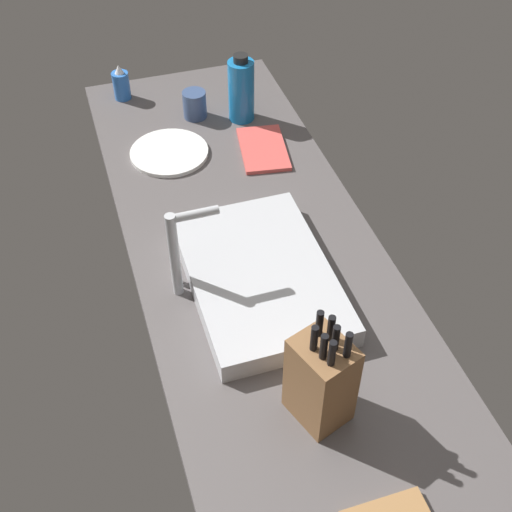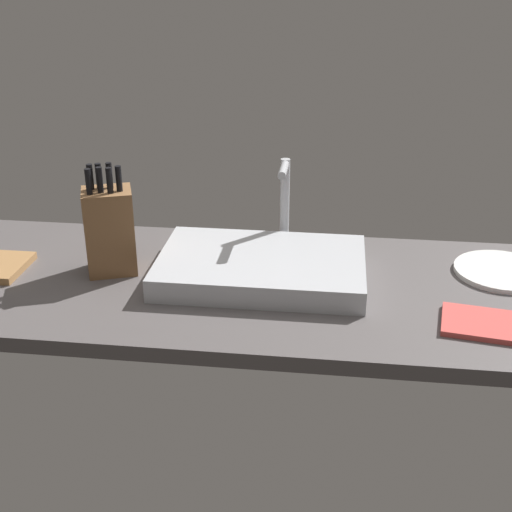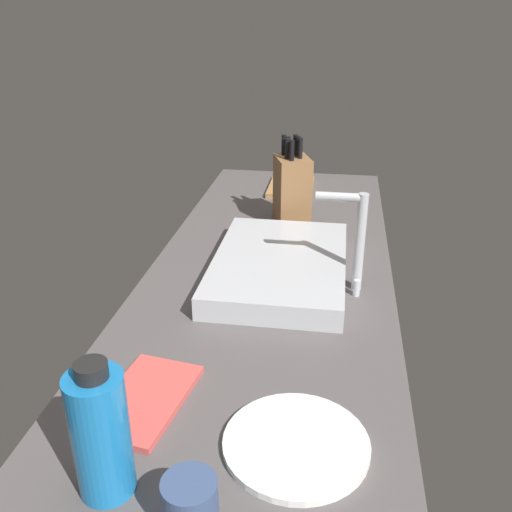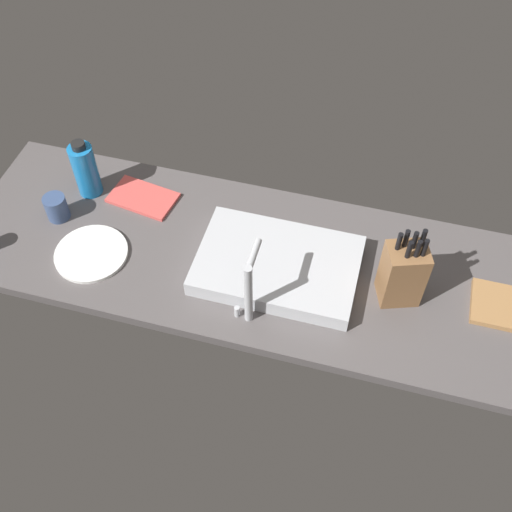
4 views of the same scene
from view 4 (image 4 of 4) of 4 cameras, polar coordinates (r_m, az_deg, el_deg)
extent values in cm
cube|color=#514C4C|center=(192.23, 0.57, -0.67)|extent=(193.34, 61.53, 3.50)
cube|color=#B7BABF|center=(186.21, 2.00, -0.86)|extent=(48.51, 32.02, 5.45)
cylinder|color=#B7BABF|center=(168.58, -0.72, -3.58)|extent=(2.40, 2.40, 23.78)
cylinder|color=#B7BABF|center=(162.89, -0.25, 0.09)|extent=(2.00, 10.63, 2.00)
cylinder|color=#B7BABF|center=(177.37, -1.78, -5.16)|extent=(1.60, 1.60, 4.00)
cube|color=brown|center=(179.53, 13.41, -1.63)|extent=(13.86, 12.69, 20.58)
cylinder|color=black|center=(171.66, 15.23, 1.64)|extent=(1.79, 1.79, 6.00)
cylinder|color=black|center=(169.50, 15.39, 0.74)|extent=(1.79, 1.79, 6.00)
cylinder|color=black|center=(170.51, 14.49, 1.43)|extent=(1.79, 1.79, 6.00)
cylinder|color=black|center=(168.79, 14.78, 0.65)|extent=(1.79, 1.79, 6.00)
cylinder|color=black|center=(170.37, 13.74, 1.60)|extent=(1.79, 1.79, 6.00)
cylinder|color=black|center=(168.01, 14.00, 0.58)|extent=(1.79, 1.79, 6.00)
cylinder|color=black|center=(169.23, 13.12, 1.33)|extent=(1.79, 1.79, 6.00)
cube|color=#9E7042|center=(194.01, 22.66, -4.53)|extent=(23.58, 15.61, 1.80)
cylinder|color=#1970B7|center=(211.39, -15.51, 7.65)|extent=(7.97, 7.97, 19.11)
cylinder|color=black|center=(204.45, -16.14, 9.79)|extent=(4.38, 4.38, 2.20)
cylinder|color=white|center=(198.38, -15.01, 0.23)|extent=(22.83, 22.83, 1.20)
cube|color=#CC4C47|center=(210.92, -10.43, 5.34)|extent=(23.64, 16.27, 1.20)
cylinder|color=#384C75|center=(209.68, -17.97, 4.35)|extent=(7.25, 7.25, 8.56)
camera|label=1|loc=(1.16, 59.20, 10.97)|focal=47.52mm
camera|label=2|loc=(2.70, 7.34, 34.37)|focal=47.49mm
camera|label=3|loc=(1.97, -37.38, 14.76)|focal=38.84mm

